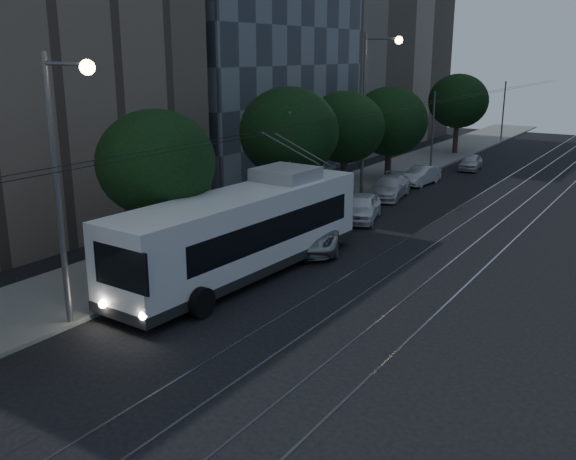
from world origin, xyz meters
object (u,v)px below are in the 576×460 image
(car_white_d, at_px, (471,162))
(pickup_silver, at_px, (314,230))
(streetlamp_far, at_px, (370,100))
(car_white_c, at_px, (421,176))
(car_white_a, at_px, (362,207))
(streetlamp_near, at_px, (63,167))
(trolleybus, at_px, (245,232))
(car_white_b, at_px, (389,187))

(car_white_d, bearing_deg, pickup_silver, -97.51)
(streetlamp_far, bearing_deg, car_white_d, 79.67)
(pickup_silver, bearing_deg, car_white_c, 71.79)
(pickup_silver, xyz_separation_m, car_white_a, (-0.29, 5.66, -0.08))
(car_white_a, height_order, car_white_d, car_white_a)
(streetlamp_near, bearing_deg, car_white_d, 87.11)
(streetlamp_far, bearing_deg, car_white_a, -67.27)
(streetlamp_near, height_order, streetlamp_far, streetlamp_far)
(pickup_silver, xyz_separation_m, car_white_d, (-0.04, 24.07, -0.19))
(car_white_c, height_order, streetlamp_near, streetlamp_near)
(pickup_silver, distance_m, car_white_a, 5.66)
(streetlamp_near, bearing_deg, car_white_c, 88.61)
(car_white_c, distance_m, streetlamp_near, 29.07)
(trolleybus, bearing_deg, car_white_b, 96.25)
(pickup_silver, bearing_deg, trolleybus, -116.02)
(streetlamp_near, bearing_deg, car_white_a, 84.91)
(car_white_a, xyz_separation_m, car_white_d, (0.25, 18.41, -0.11))
(car_white_a, relative_size, car_white_b, 0.90)
(car_white_a, distance_m, car_white_c, 10.94)
(pickup_silver, height_order, streetlamp_far, streetlamp_far)
(pickup_silver, height_order, car_white_c, pickup_silver)
(trolleybus, distance_m, streetlamp_near, 8.17)
(car_white_b, bearing_deg, pickup_silver, -92.66)
(car_white_b, height_order, car_white_d, car_white_b)
(car_white_c, distance_m, streetlamp_far, 7.95)
(car_white_a, height_order, car_white_b, car_white_a)
(pickup_silver, xyz_separation_m, car_white_b, (-1.30, 11.59, -0.12))
(car_white_a, bearing_deg, pickup_silver, -103.48)
(car_white_b, distance_m, car_white_d, 12.54)
(car_white_b, xyz_separation_m, car_white_d, (1.26, 12.48, -0.07))
(car_white_a, relative_size, car_white_d, 1.18)
(trolleybus, distance_m, car_white_b, 16.58)
(pickup_silver, xyz_separation_m, car_white_c, (-1.18, 16.55, -0.17))
(car_white_d, relative_size, streetlamp_near, 0.40)
(car_white_b, distance_m, streetlamp_near, 24.18)
(car_white_b, distance_m, streetlamp_far, 5.49)
(car_white_d, bearing_deg, streetlamp_far, -107.94)
(car_white_d, distance_m, streetlamp_far, 14.50)
(car_white_a, height_order, streetlamp_near, streetlamp_near)
(pickup_silver, height_order, streetlamp_near, streetlamp_near)
(streetlamp_far, bearing_deg, car_white_b, 33.49)
(streetlamp_near, xyz_separation_m, streetlamp_far, (-0.58, 22.95, 0.62))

